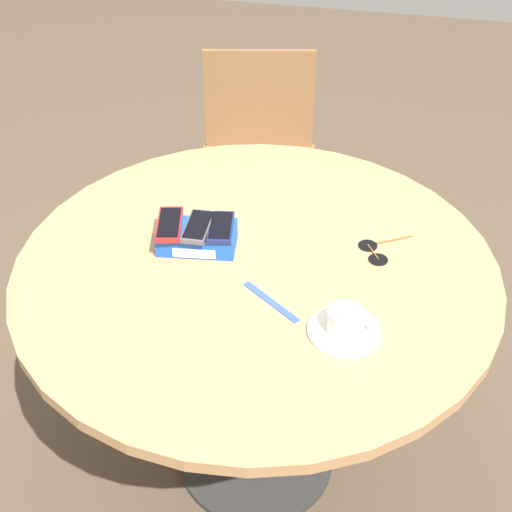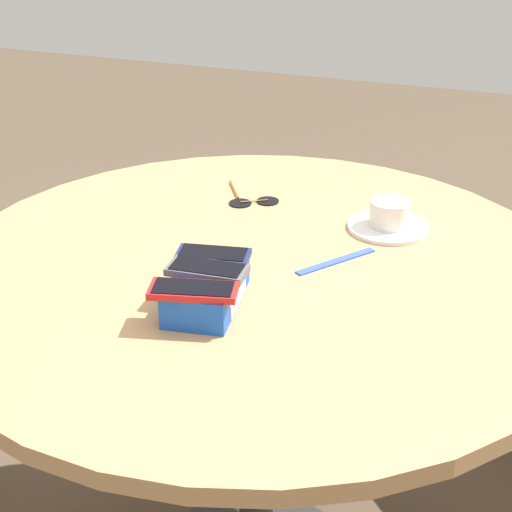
# 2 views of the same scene
# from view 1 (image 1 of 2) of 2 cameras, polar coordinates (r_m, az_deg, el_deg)

# --- Properties ---
(ground_plane) EXTENTS (8.00, 8.00, 0.00)m
(ground_plane) POSITION_cam_1_polar(r_m,az_deg,el_deg) (2.23, 0.00, -15.84)
(ground_plane) COLOR brown
(round_table) EXTENTS (1.14, 1.14, 0.75)m
(round_table) POSITION_cam_1_polar(r_m,az_deg,el_deg) (1.75, 0.00, -3.28)
(round_table) COLOR #2D2D2D
(round_table) RESTS_ON ground_plane
(phone_box) EXTENTS (0.20, 0.13, 0.05)m
(phone_box) POSITION_cam_1_polar(r_m,az_deg,el_deg) (1.72, -4.74, 1.49)
(phone_box) COLOR blue
(phone_box) RESTS_ON round_table
(phone_red) EXTENTS (0.09, 0.15, 0.01)m
(phone_red) POSITION_cam_1_polar(r_m,az_deg,el_deg) (1.72, -6.95, 2.55)
(phone_red) COLOR red
(phone_red) RESTS_ON phone_box
(phone_gray) EXTENTS (0.06, 0.13, 0.01)m
(phone_gray) POSITION_cam_1_polar(r_m,az_deg,el_deg) (1.70, -4.67, 2.37)
(phone_gray) COLOR #515156
(phone_gray) RESTS_ON phone_box
(phone_navy) EXTENTS (0.08, 0.13, 0.01)m
(phone_navy) POSITION_cam_1_polar(r_m,az_deg,el_deg) (1.70, -2.83, 2.35)
(phone_navy) COLOR navy
(phone_navy) RESTS_ON phone_box
(saucer) EXTENTS (0.16, 0.16, 0.01)m
(saucer) POSITION_cam_1_polar(r_m,az_deg,el_deg) (1.51, 7.08, -5.97)
(saucer) COLOR silver
(saucer) RESTS_ON round_table
(coffee_cup) EXTENTS (0.11, 0.08, 0.05)m
(coffee_cup) POSITION_cam_1_polar(r_m,az_deg,el_deg) (1.49, 7.28, -5.15)
(coffee_cup) COLOR silver
(coffee_cup) RESTS_ON saucer
(lanyard_strap) EXTENTS (0.15, 0.11, 0.00)m
(lanyard_strap) POSITION_cam_1_polar(r_m,az_deg,el_deg) (1.57, 1.19, -3.67)
(lanyard_strap) COLOR blue
(lanyard_strap) RESTS_ON round_table
(sunglasses) EXTENTS (0.13, 0.14, 0.01)m
(sunglasses) POSITION_cam_1_polar(r_m,az_deg,el_deg) (1.74, 9.51, 0.39)
(sunglasses) COLOR black
(sunglasses) RESTS_ON round_table
(chair_far_side) EXTENTS (0.51, 0.51, 0.82)m
(chair_far_side) POSITION_cam_1_polar(r_m,az_deg,el_deg) (2.68, 0.24, 7.44)
(chair_far_side) COLOR brown
(chair_far_side) RESTS_ON ground_plane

